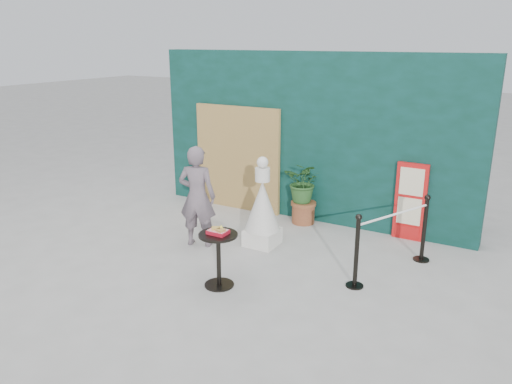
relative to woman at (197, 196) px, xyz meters
name	(u,v)px	position (x,y,z in m)	size (l,w,h in m)	color
ground	(212,285)	(0.98, -1.05, -0.82)	(60.00, 60.00, 0.00)	#ADAAA5
back_wall	(310,138)	(0.98, 2.10, 0.68)	(6.00, 0.30, 3.00)	#0A2F25
bamboo_fence	(237,158)	(-0.42, 1.89, 0.18)	(1.80, 0.08, 2.00)	tan
woman	(197,196)	(0.00, 0.00, 0.00)	(0.60, 0.39, 1.63)	slate
menu_board	(410,202)	(2.88, 1.90, -0.17)	(0.50, 0.07, 1.30)	red
statue	(262,210)	(0.90, 0.50, -0.22)	(0.57, 0.57, 1.46)	white
cafe_table	(218,251)	(1.07, -1.02, -0.32)	(0.52, 0.52, 0.75)	black
food_basket	(218,231)	(1.07, -1.01, -0.03)	(0.26, 0.19, 0.11)	red
planter	(304,188)	(1.05, 1.75, -0.16)	(0.67, 0.58, 1.14)	#985B31
stanchion_barrier	(392,240)	(2.97, 0.52, -0.32)	(0.84, 1.54, 1.03)	black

